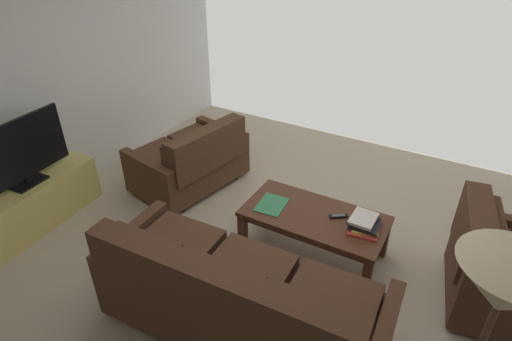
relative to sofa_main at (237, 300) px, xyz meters
name	(u,v)px	position (x,y,z in m)	size (l,w,h in m)	color
ground_plane	(279,264)	(0.08, -0.82, -0.39)	(5.35, 5.44, 0.01)	#B7A88E
wall_right	(40,61)	(2.75, -0.82, 1.04)	(0.12, 5.44, 2.85)	silver
sofa_main	(237,300)	(0.00, 0.00, 0.00)	(2.06, 0.88, 0.89)	black
loveseat_near	(192,160)	(1.49, -1.46, -0.04)	(1.00, 1.31, 0.80)	black
coffee_table	(314,220)	(-0.11, -1.11, -0.02)	(1.24, 0.62, 0.42)	#4C2819
floor_lamp	(498,306)	(-1.35, 0.28, 1.00)	(0.39, 0.39, 1.59)	#47331E
tv_stand	(36,204)	(2.41, -0.16, -0.14)	(0.48, 1.32, 0.48)	#D8C666
flat_tv	(18,153)	(2.41, -0.16, 0.42)	(0.22, 0.98, 0.63)	black
armchair_side	(505,270)	(-1.60, -1.24, -0.01)	(0.96, 0.96, 0.89)	black
book_stack	(364,223)	(-0.53, -1.14, 0.09)	(0.28, 0.31, 0.10)	#C63833
tv_remote	(338,216)	(-0.30, -1.17, 0.05)	(0.16, 0.13, 0.02)	black
loose_magazine	(272,205)	(0.28, -1.05, 0.04)	(0.24, 0.31, 0.01)	#337F51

